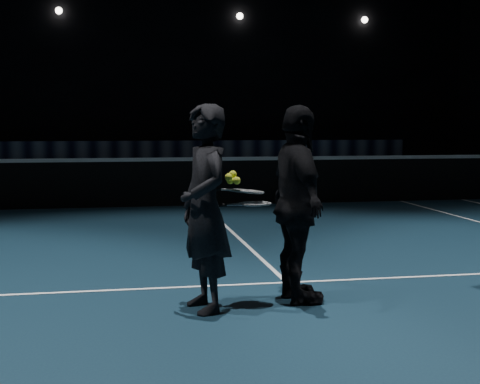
% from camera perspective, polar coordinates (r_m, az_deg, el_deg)
% --- Properties ---
extents(floor, '(36.00, 36.00, 0.00)m').
position_cam_1_polar(floor, '(12.95, -3.09, -1.22)').
color(floor, black).
rests_on(floor, ground).
extents(wall_back, '(30.00, 0.00, 30.00)m').
position_cam_1_polar(wall_back, '(30.98, -7.55, 12.08)').
color(wall_back, black).
rests_on(wall_back, ground).
extents(court_lines, '(10.98, 23.78, 0.01)m').
position_cam_1_polar(court_lines, '(12.95, -3.09, -1.20)').
color(court_lines, white).
rests_on(court_lines, floor).
extents(net_mesh, '(12.80, 0.02, 0.86)m').
position_cam_1_polar(net_mesh, '(12.90, -3.10, 0.77)').
color(net_mesh, black).
rests_on(net_mesh, floor).
extents(net_tape, '(12.80, 0.03, 0.07)m').
position_cam_1_polar(net_tape, '(12.87, -3.11, 2.83)').
color(net_tape, white).
rests_on(net_tape, net_mesh).
extents(sponsor_backdrop, '(22.00, 0.15, 0.90)m').
position_cam_1_polar(sponsor_backdrop, '(28.32, -7.16, 3.46)').
color(sponsor_backdrop, black).
rests_on(sponsor_backdrop, floor).
extents(fixtures_far, '(20.00, 0.30, 0.30)m').
position_cam_1_polar(fixtures_far, '(30.99, -7.56, 14.87)').
color(fixtures_far, white).
rests_on(fixtures_far, wall_back).
extents(player_a, '(0.56, 0.72, 1.75)m').
position_cam_1_polar(player_a, '(5.62, -3.03, -1.40)').
color(player_a, black).
rests_on(player_a, floor).
extents(player_b, '(0.49, 1.05, 1.75)m').
position_cam_1_polar(player_b, '(5.90, 4.95, -1.07)').
color(player_b, black).
rests_on(player_b, floor).
extents(racket_lower, '(0.70, 0.31, 0.03)m').
position_cam_1_polar(racket_lower, '(5.75, 1.29, -1.01)').
color(racket_lower, black).
rests_on(racket_lower, player_a).
extents(racket_upper, '(0.71, 0.36, 0.10)m').
position_cam_1_polar(racket_upper, '(5.76, 0.69, 0.06)').
color(racket_upper, black).
rests_on(racket_upper, player_b).
extents(tennis_balls, '(0.12, 0.10, 0.12)m').
position_cam_1_polar(tennis_balls, '(5.67, -0.58, 1.15)').
color(tennis_balls, yellow).
rests_on(tennis_balls, racket_upper).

